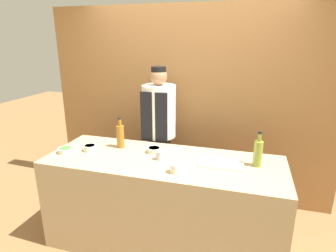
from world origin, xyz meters
name	(u,v)px	position (x,y,z in m)	size (l,w,h in m)	color
ground_plane	(164,241)	(0.00, 0.00, 0.00)	(14.00, 14.00, 0.00)	olive
cabinet_wall	(188,105)	(0.00, 1.09, 1.20)	(3.58, 0.18, 2.40)	olive
counter	(163,202)	(0.00, 0.00, 0.46)	(2.24, 0.82, 0.92)	tan
sauce_bowl_white	(154,150)	(-0.14, 0.14, 0.95)	(0.14, 0.14, 0.05)	silver
sauce_bowl_green	(65,150)	(-0.99, -0.11, 0.95)	(0.15, 0.15, 0.05)	silver
sauce_bowl_brown	(90,148)	(-0.78, 0.00, 0.95)	(0.13, 0.13, 0.06)	silver
cutting_board	(221,164)	(0.54, 0.03, 0.93)	(0.39, 0.22, 0.02)	white
bottle_oil	(258,153)	(0.84, 0.10, 1.05)	(0.08, 0.08, 0.32)	olive
bottle_amber	(120,136)	(-0.52, 0.17, 1.05)	(0.08, 0.08, 0.33)	#9E661E
cup_cream	(175,168)	(0.18, -0.23, 0.96)	(0.09, 0.09, 0.08)	silver
cup_steel	(160,155)	(-0.03, -0.01, 0.96)	(0.07, 0.07, 0.08)	#B7B7BC
chef_center	(159,135)	(-0.24, 0.63, 0.93)	(0.38, 0.38, 1.72)	#28282D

